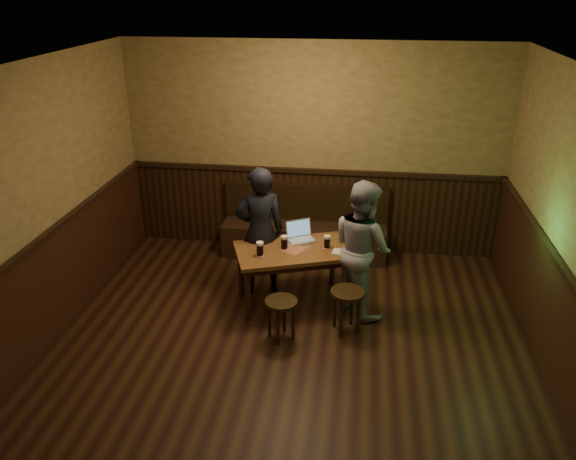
% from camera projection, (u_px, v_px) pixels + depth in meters
% --- Properties ---
extents(room, '(5.04, 6.04, 2.84)m').
position_uv_depth(room, '(284.00, 260.00, 4.97)').
color(room, black).
rests_on(room, ground).
extents(bench, '(2.20, 0.50, 0.95)m').
position_uv_depth(bench, '(304.00, 233.00, 7.63)').
color(bench, black).
rests_on(bench, ground).
extents(pub_table, '(1.44, 1.12, 0.69)m').
position_uv_depth(pub_table, '(293.00, 256.00, 6.37)').
color(pub_table, '#4F3516').
rests_on(pub_table, ground).
extents(stool_left, '(0.38, 0.38, 0.46)m').
position_uv_depth(stool_left, '(281.00, 308.00, 5.79)').
color(stool_left, black).
rests_on(stool_left, ground).
extents(stool_right, '(0.47, 0.47, 0.49)m').
position_uv_depth(stool_right, '(347.00, 299.00, 5.91)').
color(stool_right, black).
rests_on(stool_right, ground).
extents(pint_left, '(0.11, 0.11, 0.16)m').
position_uv_depth(pint_left, '(260.00, 249.00, 6.16)').
color(pint_left, '#A71427').
rests_on(pint_left, pub_table).
extents(pint_mid, '(0.10, 0.10, 0.16)m').
position_uv_depth(pint_mid, '(284.00, 242.00, 6.31)').
color(pint_mid, '#A71427').
rests_on(pint_mid, pub_table).
extents(pint_right, '(0.10, 0.10, 0.15)m').
position_uv_depth(pint_right, '(327.00, 242.00, 6.34)').
color(pint_right, '#A71427').
rests_on(pint_right, pub_table).
extents(laptop, '(0.39, 0.37, 0.22)m').
position_uv_depth(laptop, '(300.00, 235.00, 6.55)').
color(laptop, silver).
rests_on(laptop, pub_table).
extents(menu, '(0.24, 0.18, 0.00)m').
position_uv_depth(menu, '(342.00, 252.00, 6.27)').
color(menu, silver).
rests_on(menu, pub_table).
extents(person_suit, '(0.67, 0.55, 1.57)m').
position_uv_depth(person_suit, '(260.00, 232.00, 6.52)').
color(person_suit, black).
rests_on(person_suit, ground).
extents(person_grey, '(0.92, 0.95, 1.55)m').
position_uv_depth(person_grey, '(362.00, 248.00, 6.16)').
color(person_grey, gray).
rests_on(person_grey, ground).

